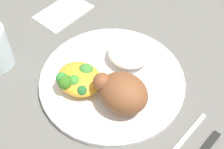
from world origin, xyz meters
The scene contains 7 objects.
ground_plane centered at (0.00, 0.00, 0.00)m, with size 2.00×2.00×0.00m, color #61605A.
plate centered at (0.00, 0.00, 0.01)m, with size 0.29×0.29×0.01m.
roasted_chicken centered at (-0.05, 0.03, 0.05)m, with size 0.10×0.08×0.06m.
rice_pile centered at (0.01, -0.06, 0.03)m, with size 0.09×0.09×0.03m, color white.
mac_cheese_with_broccoli centered at (0.04, 0.05, 0.03)m, with size 0.09×0.08×0.04m.
fork centered at (-0.17, 0.04, 0.00)m, with size 0.02×0.14×0.01m.
napkin centered at (0.22, -0.09, 0.00)m, with size 0.08×0.13×0.00m, color white.
Camera 1 is at (-0.23, 0.29, 0.48)m, focal length 48.71 mm.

